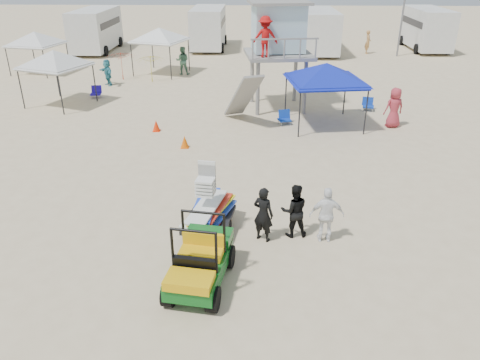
{
  "coord_description": "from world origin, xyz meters",
  "views": [
    {
      "loc": [
        0.87,
        -9.0,
        7.06
      ],
      "look_at": [
        0.5,
        3.0,
        1.3
      ],
      "focal_mm": 35.0,
      "sensor_mm": 36.0,
      "label": 1
    }
  ],
  "objects_px": {
    "utility_cart": "(199,257)",
    "lifeguard_tower": "(277,32)",
    "canopy_blue": "(327,66)",
    "man_left": "(263,214)",
    "surf_trailer": "(208,209)"
  },
  "relations": [
    {
      "from": "man_left",
      "to": "canopy_blue",
      "type": "bearing_deg",
      "value": -79.7
    },
    {
      "from": "utility_cart",
      "to": "man_left",
      "type": "distance_m",
      "value": 2.54
    },
    {
      "from": "lifeguard_tower",
      "to": "surf_trailer",
      "type": "bearing_deg",
      "value": -100.59
    },
    {
      "from": "canopy_blue",
      "to": "utility_cart",
      "type": "bearing_deg",
      "value": -110.38
    },
    {
      "from": "utility_cart",
      "to": "canopy_blue",
      "type": "xyz_separation_m",
      "value": [
        4.4,
        11.85,
        1.89
      ]
    },
    {
      "from": "surf_trailer",
      "to": "man_left",
      "type": "height_order",
      "value": "surf_trailer"
    },
    {
      "from": "lifeguard_tower",
      "to": "canopy_blue",
      "type": "relative_size",
      "value": 1.44
    },
    {
      "from": "surf_trailer",
      "to": "lifeguard_tower",
      "type": "bearing_deg",
      "value": 79.41
    },
    {
      "from": "utility_cart",
      "to": "lifeguard_tower",
      "type": "bearing_deg",
      "value": 81.05
    },
    {
      "from": "surf_trailer",
      "to": "canopy_blue",
      "type": "distance_m",
      "value": 10.66
    },
    {
      "from": "canopy_blue",
      "to": "man_left",
      "type": "bearing_deg",
      "value": -106.37
    },
    {
      "from": "surf_trailer",
      "to": "canopy_blue",
      "type": "bearing_deg",
      "value": 65.19
    },
    {
      "from": "utility_cart",
      "to": "surf_trailer",
      "type": "xyz_separation_m",
      "value": [
        0.0,
        2.33,
        -0.03
      ]
    },
    {
      "from": "utility_cart",
      "to": "surf_trailer",
      "type": "height_order",
      "value": "surf_trailer"
    },
    {
      "from": "lifeguard_tower",
      "to": "utility_cart",
      "type": "bearing_deg",
      "value": -98.95
    }
  ]
}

